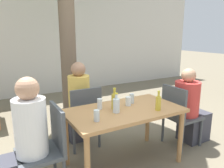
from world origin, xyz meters
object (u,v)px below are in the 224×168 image
object	(u,v)px
person_seated_0	(23,147)
oil_cruet_0	(158,103)
water_bottle_1	(116,105)
drinking_glass_2	(128,101)
person_seated_2	(77,107)
drinking_glass_0	(100,104)
dining_table_front	(124,116)
person_seated_1	(190,110)
drinking_glass_1	(132,98)
patio_chair_1	(179,113)
patio_chair_0	(48,145)
patio_chair_2	(84,114)
oil_cruet_2	(114,101)
drinking_glass_3	(97,116)

from	to	relation	value
person_seated_0	oil_cruet_0	bearing A→B (deg)	81.32
water_bottle_1	drinking_glass_2	xyz separation A→B (m)	(0.25, 0.14, -0.03)
person_seated_2	drinking_glass_0	xyz separation A→B (m)	(0.02, -0.70, 0.25)
dining_table_front	person_seated_1	bearing A→B (deg)	-0.00
water_bottle_1	drinking_glass_2	bearing A→B (deg)	27.93
drinking_glass_1	patio_chair_1	bearing A→B (deg)	-11.68
oil_cruet_0	drinking_glass_2	bearing A→B (deg)	123.69
dining_table_front	person_seated_0	world-z (taller)	person_seated_0
water_bottle_1	drinking_glass_1	bearing A→B (deg)	28.78
patio_chair_0	patio_chair_2	distance (m)	0.90
person_seated_2	drinking_glass_0	world-z (taller)	person_seated_2
patio_chair_0	person_seated_0	distance (m)	0.24
oil_cruet_2	drinking_glass_1	size ratio (longest dim) A/B	2.08
patio_chair_2	person_seated_1	distance (m)	1.57
drinking_glass_2	water_bottle_1	bearing A→B (deg)	-152.07
dining_table_front	drinking_glass_3	bearing A→B (deg)	-159.94
person_seated_2	drinking_glass_1	distance (m)	0.89
oil_cruet_2	drinking_glass_3	size ratio (longest dim) A/B	2.15
drinking_glass_1	drinking_glass_3	world-z (taller)	drinking_glass_1
oil_cruet_2	drinking_glass_0	xyz separation A→B (m)	(-0.16, 0.08, -0.04)
drinking_glass_0	drinking_glass_1	world-z (taller)	drinking_glass_0
patio_chair_1	drinking_glass_0	distance (m)	1.22
patio_chair_2	drinking_glass_1	distance (m)	0.73
drinking_glass_0	drinking_glass_1	bearing A→B (deg)	-0.33
person_seated_0	oil_cruet_2	xyz separation A→B (m)	(1.06, 0.07, 0.28)
person_seated_2	drinking_glass_3	distance (m)	1.06
drinking_glass_0	oil_cruet_2	bearing A→B (deg)	-28.10
patio_chair_1	dining_table_front	bearing A→B (deg)	90.00
drinking_glass_2	person_seated_2	bearing A→B (deg)	117.23
dining_table_front	water_bottle_1	xyz separation A→B (m)	(-0.14, -0.04, 0.18)
dining_table_front	water_bottle_1	world-z (taller)	water_bottle_1
oil_cruet_2	drinking_glass_1	bearing A→B (deg)	14.64
oil_cruet_0	drinking_glass_2	xyz separation A→B (m)	(-0.21, 0.32, -0.04)
patio_chair_1	drinking_glass_3	bearing A→B (deg)	96.79
person_seated_0	drinking_glass_3	xyz separation A→B (m)	(0.71, -0.16, 0.24)
person_seated_0	drinking_glass_1	xyz separation A→B (m)	(1.37, 0.15, 0.24)
drinking_glass_0	person_seated_1	bearing A→B (deg)	-6.06
patio_chair_1	patio_chair_0	bearing A→B (deg)	90.00
patio_chair_0	person_seated_2	size ratio (longest dim) A/B	0.73
person_seated_0	person_seated_2	world-z (taller)	person_seated_0
patio_chair_0	drinking_glass_2	xyz separation A→B (m)	(1.04, 0.09, 0.27)
oil_cruet_2	oil_cruet_0	bearing A→B (deg)	-34.65
person_seated_0	person_seated_1	world-z (taller)	person_seated_0
dining_table_front	patio_chair_2	xyz separation A→B (m)	(-0.28, 0.62, -0.13)
person_seated_1	oil_cruet_2	bearing A→B (deg)	86.94
drinking_glass_3	person_seated_1	bearing A→B (deg)	5.79
patio_chair_0	drinking_glass_1	size ratio (longest dim) A/B	7.11
person_seated_2	oil_cruet_0	size ratio (longest dim) A/B	5.14
person_seated_0	person_seated_1	size ratio (longest dim) A/B	1.08
oil_cruet_0	drinking_glass_1	xyz separation A→B (m)	(-0.12, 0.37, -0.03)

